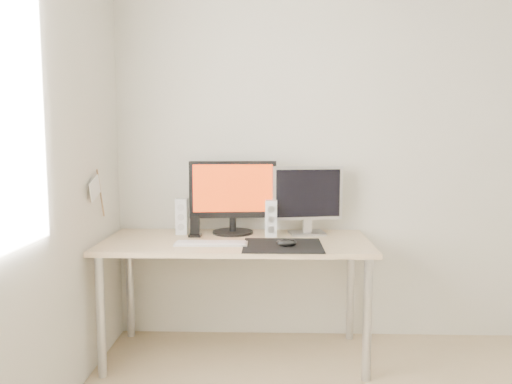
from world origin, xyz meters
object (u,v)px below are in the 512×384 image
object	(u,v)px
speaker_left	(182,216)
phone_dock	(195,230)
mouse	(286,243)
main_monitor	(233,194)
speaker_right	(271,218)
desk	(236,253)
second_monitor	(307,197)
keyboard	(211,243)

from	to	relation	value
speaker_left	phone_dock	xyz separation A→B (m)	(0.09, -0.08, -0.07)
mouse	main_monitor	distance (m)	0.55
speaker_right	phone_dock	size ratio (longest dim) A/B	1.67
desk	second_monitor	bearing A→B (deg)	23.39
phone_dock	keyboard	bearing A→B (deg)	-60.88
mouse	keyboard	xyz separation A→B (m)	(-0.43, 0.05, -0.02)
speaker_left	keyboard	size ratio (longest dim) A/B	0.54
mouse	speaker_left	bearing A→B (deg)	151.14
speaker_left	phone_dock	world-z (taller)	speaker_left
keyboard	phone_dock	world-z (taller)	phone_dock
desk	keyboard	size ratio (longest dim) A/B	3.80
second_monitor	speaker_right	distance (m)	0.27
keyboard	speaker_left	bearing A→B (deg)	125.35
mouse	second_monitor	world-z (taller)	second_monitor
phone_dock	desk	bearing A→B (deg)	-19.38
desk	speaker_left	xyz separation A→B (m)	(-0.36, 0.18, 0.19)
mouse	speaker_right	xyz separation A→B (m)	(-0.09, 0.30, 0.09)
speaker_left	speaker_right	world-z (taller)	same
mouse	keyboard	world-z (taller)	mouse
main_monitor	speaker_right	world-z (taller)	main_monitor
desk	main_monitor	bearing A→B (deg)	100.12
phone_dock	speaker_left	bearing A→B (deg)	138.33
speaker_left	main_monitor	bearing A→B (deg)	2.57
second_monitor	keyboard	size ratio (longest dim) A/B	1.07
second_monitor	phone_dock	size ratio (longest dim) A/B	3.29
desk	speaker_left	bearing A→B (deg)	153.72
second_monitor	main_monitor	bearing A→B (deg)	179.81
second_monitor	keyboard	distance (m)	0.70
mouse	speaker_left	xyz separation A→B (m)	(-0.65, 0.36, 0.09)
main_monitor	keyboard	distance (m)	0.42
speaker_left	speaker_right	bearing A→B (deg)	-5.69
second_monitor	mouse	bearing A→B (deg)	-110.97
mouse	speaker_right	bearing A→B (deg)	105.94
mouse	desk	bearing A→B (deg)	148.17
keyboard	phone_dock	bearing A→B (deg)	119.12
main_monitor	phone_dock	bearing A→B (deg)	-156.72
keyboard	speaker_right	bearing A→B (deg)	36.58
main_monitor	speaker_right	xyz separation A→B (m)	(0.24, -0.07, -0.14)
desk	main_monitor	size ratio (longest dim) A/B	2.90
speaker_right	main_monitor	bearing A→B (deg)	163.71
main_monitor	second_monitor	size ratio (longest dim) A/B	1.23
speaker_left	second_monitor	bearing A→B (deg)	0.93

